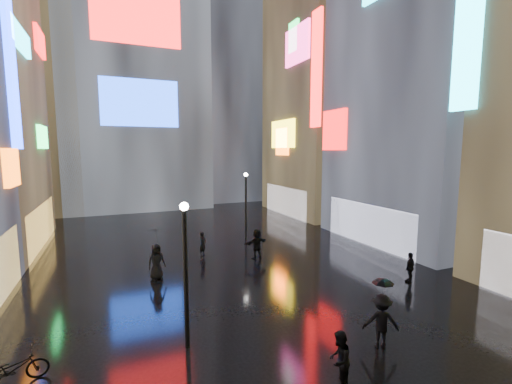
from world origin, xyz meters
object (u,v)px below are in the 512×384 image
lamp_near (186,267)px  lamp_far (246,201)px  pedestrian_3 (410,267)px  bicycle (13,369)px

lamp_near → lamp_far: (7.44, 13.41, 0.00)m
lamp_near → lamp_far: 15.33m
pedestrian_3 → bicycle: (-17.26, -1.39, -0.31)m
pedestrian_3 → bicycle: pedestrian_3 is taller
lamp_near → pedestrian_3: bearing=6.9°
lamp_far → bicycle: lamp_far is taller
lamp_far → lamp_near: bearing=-119.0°
lamp_near → pedestrian_3: (12.09, 1.47, -2.14)m
lamp_far → pedestrian_3: (4.65, -11.94, -2.14)m
lamp_far → pedestrian_3: bearing=-68.7°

